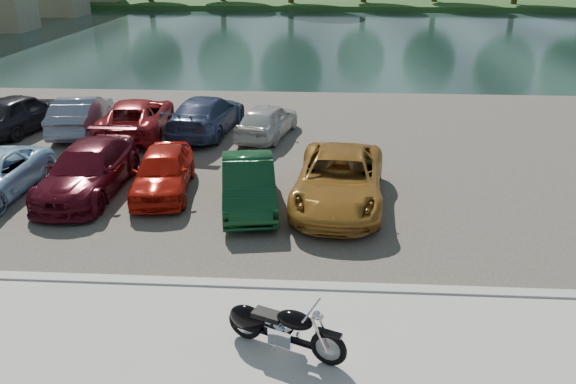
% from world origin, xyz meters
% --- Properties ---
extents(ground, '(200.00, 200.00, 0.00)m').
position_xyz_m(ground, '(0.00, 0.00, 0.00)').
color(ground, '#595447').
rests_on(ground, ground).
extents(kerb, '(60.00, 0.30, 0.14)m').
position_xyz_m(kerb, '(0.00, 2.00, 0.07)').
color(kerb, '#B1ADA7').
rests_on(kerb, ground).
extents(parking_lot, '(60.00, 18.00, 0.04)m').
position_xyz_m(parking_lot, '(0.00, 11.00, 0.02)').
color(parking_lot, '#403B34').
rests_on(parking_lot, ground).
extents(river, '(120.00, 40.00, 0.00)m').
position_xyz_m(river, '(0.00, 40.00, 0.00)').
color(river, '#182B29').
rests_on(river, ground).
extents(far_bank, '(120.00, 24.00, 0.60)m').
position_xyz_m(far_bank, '(0.00, 72.00, 0.30)').
color(far_bank, '#234B1A').
rests_on(far_bank, ground).
extents(motorcycle, '(2.22, 1.13, 1.05)m').
position_xyz_m(motorcycle, '(0.28, -0.03, 0.56)').
color(motorcycle, black).
rests_on(motorcycle, promenade).
extents(car_3, '(2.01, 4.87, 1.41)m').
position_xyz_m(car_3, '(-5.83, 6.85, 0.74)').
color(car_3, '#4D0B16').
rests_on(car_3, parking_lot).
extents(car_4, '(2.02, 4.09, 1.34)m').
position_xyz_m(car_4, '(-3.62, 6.98, 0.71)').
color(car_4, '#B7170C').
rests_on(car_4, parking_lot).
extents(car_5, '(2.05, 4.27, 1.35)m').
position_xyz_m(car_5, '(-0.97, 6.19, 0.72)').
color(car_5, '#103B1C').
rests_on(car_5, parking_lot).
extents(car_6, '(2.89, 5.45, 1.46)m').
position_xyz_m(car_6, '(1.57, 6.49, 0.77)').
color(car_6, '#B07528').
rests_on(car_6, parking_lot).
extents(car_8, '(2.90, 4.81, 1.53)m').
position_xyz_m(car_8, '(-10.88, 12.68, 0.81)').
color(car_8, black).
rests_on(car_8, parking_lot).
extents(car_9, '(2.00, 4.52, 1.44)m').
position_xyz_m(car_9, '(-8.43, 12.73, 0.76)').
color(car_9, slate).
rests_on(car_9, parking_lot).
extents(car_10, '(2.88, 5.34, 1.42)m').
position_xyz_m(car_10, '(-6.15, 12.52, 0.75)').
color(car_10, maroon).
rests_on(car_10, parking_lot).
extents(car_11, '(2.69, 5.23, 1.45)m').
position_xyz_m(car_11, '(-3.48, 12.96, 0.77)').
color(car_11, navy).
rests_on(car_11, parking_lot).
extents(car_12, '(2.46, 4.14, 1.32)m').
position_xyz_m(car_12, '(-1.05, 12.53, 0.70)').
color(car_12, beige).
rests_on(car_12, parking_lot).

